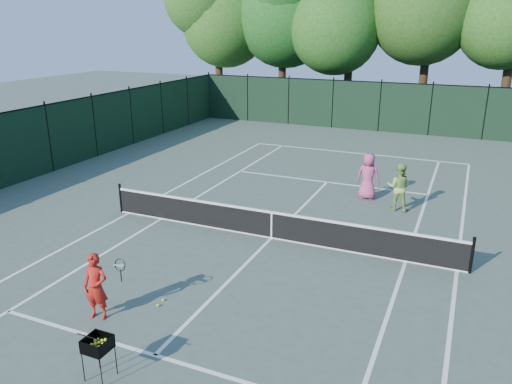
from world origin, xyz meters
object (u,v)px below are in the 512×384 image
at_px(coach, 96,286).
at_px(loose_ball_near_cart, 158,305).
at_px(player_green, 399,187).
at_px(ball_hopper, 97,344).
at_px(player_pink, 368,176).
at_px(loose_ball_midcourt, 163,300).

relative_size(coach, loose_ball_near_cart, 23.43).
height_order(player_green, ball_hopper, player_green).
xyz_separation_m(coach, ball_hopper, (1.42, -1.63, -0.06)).
bearing_deg(player_pink, loose_ball_near_cart, 76.39).
bearing_deg(loose_ball_near_cart, player_green, 64.81).
distance_m(ball_hopper, loose_ball_near_cart, 2.69).
bearing_deg(player_green, ball_hopper, 70.50).
bearing_deg(ball_hopper, loose_ball_near_cart, 100.13).
distance_m(ball_hopper, loose_ball_midcourt, 2.94).
height_order(coach, ball_hopper, coach).
distance_m(player_pink, loose_ball_midcourt, 10.04).
bearing_deg(coach, ball_hopper, -59.07).
bearing_deg(ball_hopper, player_pink, 78.82).
height_order(coach, player_pink, player_pink).
height_order(ball_hopper, loose_ball_near_cart, ball_hopper).
relative_size(loose_ball_near_cart, loose_ball_midcourt, 1.00).
bearing_deg(loose_ball_midcourt, player_pink, 72.58).
distance_m(coach, ball_hopper, 2.16).
bearing_deg(ball_hopper, loose_ball_midcourt, 99.72).
height_order(coach, loose_ball_near_cart, coach).
bearing_deg(ball_hopper, coach, 131.34).
bearing_deg(player_green, coach, 60.96).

